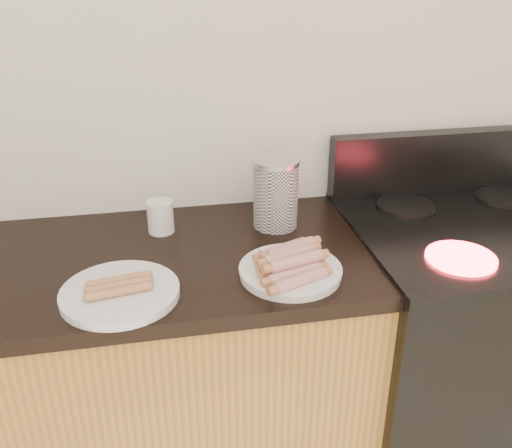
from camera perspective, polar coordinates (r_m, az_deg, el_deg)
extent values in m
cube|color=silver|center=(1.70, -5.65, 14.30)|extent=(4.00, 0.04, 2.60)
cube|color=black|center=(2.01, 19.74, -12.04)|extent=(0.76, 0.65, 0.90)
cube|color=black|center=(1.78, 21.89, -0.32)|extent=(0.76, 0.65, 0.01)
cube|color=black|center=(1.97, 18.18, 5.99)|extent=(0.76, 0.06, 0.20)
cylinder|color=#FF1E2D|center=(1.57, 19.81, -3.21)|extent=(0.18, 0.18, 0.01)
cylinder|color=black|center=(1.83, 14.74, 1.81)|extent=(0.18, 0.18, 0.01)
cylinder|color=black|center=(2.00, 23.61, 2.46)|extent=(0.18, 0.18, 0.01)
cylinder|color=white|center=(1.43, 3.45, -4.84)|extent=(0.28, 0.28, 0.02)
cylinder|color=white|center=(1.38, -13.45, -6.74)|extent=(0.35, 0.35, 0.02)
cylinder|color=brown|center=(1.35, 4.30, -5.68)|extent=(0.14, 0.07, 0.03)
cylinder|color=brown|center=(1.38, 3.96, -5.00)|extent=(0.14, 0.07, 0.03)
cylinder|color=brown|center=(1.40, 3.63, -4.35)|extent=(0.14, 0.07, 0.03)
cylinder|color=brown|center=(1.43, 3.32, -3.72)|extent=(0.14, 0.07, 0.03)
cylinder|color=brown|center=(1.46, 3.02, -3.11)|extent=(0.14, 0.07, 0.03)
cylinder|color=brown|center=(1.48, 2.73, -2.52)|extent=(0.14, 0.07, 0.03)
cylinder|color=brown|center=(1.38, 3.82, -3.76)|extent=(0.14, 0.07, 0.03)
cylinder|color=brown|center=(1.40, 3.50, -3.13)|extent=(0.14, 0.07, 0.03)
cylinder|color=brown|center=(1.43, 3.19, -2.53)|extent=(0.14, 0.07, 0.03)
cylinder|color=#B76E4D|center=(1.35, -13.56, -6.60)|extent=(0.14, 0.04, 0.02)
cylinder|color=#B76E4D|center=(1.37, -13.54, -6.01)|extent=(0.14, 0.04, 0.02)
cylinder|color=#B76E4D|center=(1.39, -13.51, -5.44)|extent=(0.14, 0.04, 0.02)
cylinder|color=silver|center=(1.64, 1.98, 2.89)|extent=(0.13, 0.13, 0.19)
cylinder|color=silver|center=(1.61, 2.04, 6.27)|extent=(0.13, 0.13, 0.01)
cylinder|color=white|center=(1.65, -9.53, 0.73)|extent=(0.08, 0.08, 0.09)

